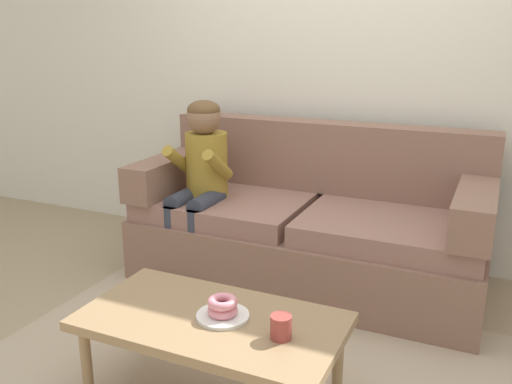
{
  "coord_description": "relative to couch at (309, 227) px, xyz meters",
  "views": [
    {
      "loc": [
        0.97,
        -2.16,
        1.49
      ],
      "look_at": [
        -0.22,
        0.45,
        0.65
      ],
      "focal_mm": 38.32,
      "sensor_mm": 36.0,
      "label": 1
    }
  ],
  "objects": [
    {
      "name": "ground",
      "position": [
        0.04,
        -0.85,
        -0.34
      ],
      "size": [
        10.0,
        10.0,
        0.0
      ],
      "primitive_type": "plane",
      "color": "#9E896B"
    },
    {
      "name": "person_child",
      "position": [
        -0.64,
        -0.21,
        0.33
      ],
      "size": [
        0.34,
        0.58,
        1.1
      ],
      "color": "olive",
      "rests_on": "ground"
    },
    {
      "name": "plate",
      "position": [
        0.09,
        -1.31,
        0.07
      ],
      "size": [
        0.21,
        0.21,
        0.01
      ],
      "primitive_type": "cylinder",
      "color": "white",
      "rests_on": "coffee_table"
    },
    {
      "name": "coffee_table",
      "position": [
        0.05,
        -1.33,
        0.02
      ],
      "size": [
        1.04,
        0.56,
        0.41
      ],
      "color": "#937551",
      "rests_on": "ground"
    },
    {
      "name": "donut_second",
      "position": [
        0.09,
        -1.31,
        0.14
      ],
      "size": [
        0.16,
        0.16,
        0.04
      ],
      "primitive_type": "torus",
      "rotation": [
        0.0,
        0.0,
        2.62
      ],
      "color": "pink",
      "rests_on": "donut"
    },
    {
      "name": "area_rug",
      "position": [
        0.04,
        -1.1,
        -0.34
      ],
      "size": [
        2.37,
        1.71,
        0.01
      ],
      "primitive_type": "cube",
      "color": "tan",
      "rests_on": "ground"
    },
    {
      "name": "couch",
      "position": [
        0.0,
        0.0,
        0.0
      ],
      "size": [
        2.06,
        0.9,
        0.95
      ],
      "color": "#846051",
      "rests_on": "ground"
    },
    {
      "name": "donut",
      "position": [
        0.09,
        -1.31,
        0.1
      ],
      "size": [
        0.15,
        0.15,
        0.04
      ],
      "primitive_type": "torus",
      "rotation": [
        0.0,
        0.0,
        1.25
      ],
      "color": "pink",
      "rests_on": "plate"
    },
    {
      "name": "wall_back",
      "position": [
        0.04,
        0.55,
        1.06
      ],
      "size": [
        8.0,
        0.1,
        2.8
      ],
      "primitive_type": "cube",
      "color": "silver",
      "rests_on": "ground"
    },
    {
      "name": "mug",
      "position": [
        0.36,
        -1.36,
        0.11
      ],
      "size": [
        0.08,
        0.08,
        0.09
      ],
      "primitive_type": "cylinder",
      "color": "#993D38",
      "rests_on": "coffee_table"
    }
  ]
}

